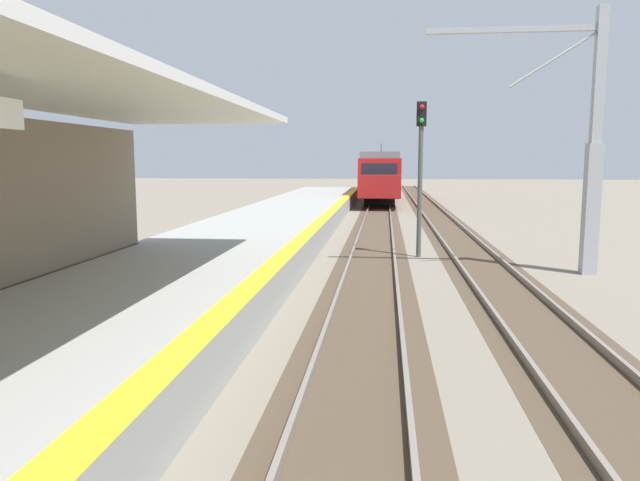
% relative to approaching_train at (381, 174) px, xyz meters
% --- Properties ---
extents(station_platform, '(5.00, 80.00, 0.91)m').
position_rel_approaching_train_xyz_m(station_platform, '(-4.40, -35.07, -1.73)').
color(station_platform, '#999993').
rests_on(station_platform, ground).
extents(track_pair_nearest_platform, '(2.34, 120.00, 0.16)m').
position_rel_approaching_train_xyz_m(track_pair_nearest_platform, '(-0.00, -31.07, -2.13)').
color(track_pair_nearest_platform, '#4C3D2D').
rests_on(track_pair_nearest_platform, ground).
extents(track_pair_middle, '(2.34, 120.00, 0.16)m').
position_rel_approaching_train_xyz_m(track_pair_middle, '(3.40, -31.07, -2.13)').
color(track_pair_middle, '#4C3D2D').
rests_on(track_pair_middle, ground).
extents(approaching_train, '(2.93, 19.60, 4.76)m').
position_rel_approaching_train_xyz_m(approaching_train, '(0.00, 0.00, 0.00)').
color(approaching_train, maroon).
rests_on(approaching_train, ground).
extents(rail_signal_post, '(0.32, 0.34, 5.20)m').
position_rel_approaching_train_xyz_m(rail_signal_post, '(1.54, -28.28, 1.02)').
color(rail_signal_post, '#4C4C4C').
rests_on(rail_signal_post, ground).
extents(catenary_pylon_far_side, '(5.00, 0.40, 7.50)m').
position_rel_approaching_train_xyz_m(catenary_pylon_far_side, '(5.94, -30.89, 1.43)').
color(catenary_pylon_far_side, '#9EA3A8').
rests_on(catenary_pylon_far_side, ground).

